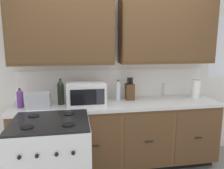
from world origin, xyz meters
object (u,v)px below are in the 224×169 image
Objects in this scene: microwave at (86,94)px; bottle_clear at (118,90)px; bottle_dark at (61,92)px; knife_block at (130,91)px; toaster at (38,100)px; stove_range at (52,164)px; paper_towel_roll at (196,89)px; bottle_violet at (20,98)px.

microwave is 1.70× the size of bottle_clear.
knife_block is at bearing 5.54° from bottle_dark.
toaster is at bearing -175.02° from microwave.
bottle_clear is (0.44, 0.14, -0.00)m from microwave.
microwave is at bearing 4.98° from toaster.
bottle_dark is at bearing 24.46° from toaster.
knife_block is (0.99, 0.76, 0.56)m from stove_range.
toaster is at bearing -169.26° from bottle_clear.
paper_towel_roll is at bearing 0.55° from bottle_dark.
stove_range is at bearing -137.95° from bottle_clear.
bottle_clear is (1.02, 0.19, 0.04)m from toaster.
microwave reaches higher than paper_towel_roll.
bottle_violet is at bearing -173.85° from knife_block.
bottle_violet is (-0.79, 0.01, -0.02)m from microwave.
bottle_violet is at bearing 123.95° from stove_range.
bottle_violet is at bearing -178.06° from paper_towel_roll.
knife_block is 0.17m from bottle_clear.
bottle_dark is (0.48, 0.06, 0.05)m from bottle_violet.
knife_block reaches higher than microwave.
stove_range is at bearing -95.87° from bottle_dark.
microwave is 1.71× the size of toaster.
bottle_dark is (-0.76, -0.08, 0.02)m from bottle_clear.
paper_towel_roll is 1.11m from bottle_clear.
toaster is (-0.57, -0.05, -0.04)m from microwave.
bottle_dark reaches higher than toaster.
stove_range is 1.26m from bottle_clear.
bottle_clear is (0.83, 0.75, 0.58)m from stove_range.
bottle_dark reaches higher than paper_towel_roll.
stove_range is 0.92m from microwave.
knife_block reaches higher than bottle_clear.
paper_towel_roll is 2.35m from bottle_violet.
bottle_dark reaches higher than bottle_clear.
bottle_clear is at bearing 6.32° from bottle_violet.
bottle_violet is (-1.40, -0.15, 0.00)m from knife_block.
bottle_clear reaches higher than microwave.
bottle_dark reaches higher than microwave.
bottle_violet is at bearing -173.68° from bottle_clear.
toaster is at bearing -170.07° from knife_block.
paper_towel_roll is (2.13, 0.14, 0.03)m from toaster.
microwave is 1.45× the size of bottle_dark.
microwave is at bearing -165.53° from knife_block.
knife_block is at bearing 14.47° from microwave.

